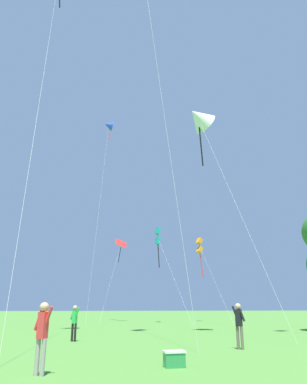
{
  "coord_description": "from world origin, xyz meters",
  "views": [
    {
      "loc": [
        2.25,
        -4.61,
        1.59
      ],
      "look_at": [
        9.65,
        27.64,
        11.93
      ],
      "focal_mm": 34.7,
      "sensor_mm": 36.0,
      "label": 1
    }
  ],
  "objects_px": {
    "person_in_blue_jacket": "(42,331)",
    "picnic_cooler": "(174,359)",
    "kite_orange_box": "(200,247)",
    "kite_teal_box": "(158,237)",
    "person_with_spool": "(239,321)",
    "kite_red_high": "(120,247)",
    "kite_blue_delta": "(109,126)",
    "kite_white_distant": "(199,118)",
    "person_child_small": "(74,320)"
  },
  "relations": [
    {
      "from": "person_with_spool",
      "to": "picnic_cooler",
      "type": "height_order",
      "value": "person_with_spool"
    },
    {
      "from": "person_in_blue_jacket",
      "to": "person_child_small",
      "type": "relative_size",
      "value": 1.01
    },
    {
      "from": "kite_orange_box",
      "to": "kite_white_distant",
      "type": "bearing_deg",
      "value": -109.28
    },
    {
      "from": "kite_red_high",
      "to": "kite_blue_delta",
      "type": "height_order",
      "value": "kite_blue_delta"
    },
    {
      "from": "kite_teal_box",
      "to": "kite_blue_delta",
      "type": "relative_size",
      "value": 0.41
    },
    {
      "from": "kite_teal_box",
      "to": "kite_blue_delta",
      "type": "xyz_separation_m",
      "value": [
        -5.82,
        4.05,
        15.75
      ]
    },
    {
      "from": "kite_orange_box",
      "to": "kite_white_distant",
      "type": "relative_size",
      "value": 0.75
    },
    {
      "from": "kite_teal_box",
      "to": "kite_orange_box",
      "type": "bearing_deg",
      "value": 21.38
    },
    {
      "from": "kite_teal_box",
      "to": "person_child_small",
      "type": "relative_size",
      "value": 6.22
    },
    {
      "from": "kite_white_distant",
      "to": "person_child_small",
      "type": "relative_size",
      "value": 9.39
    },
    {
      "from": "kite_red_high",
      "to": "person_with_spool",
      "type": "relative_size",
      "value": 5.68
    },
    {
      "from": "kite_blue_delta",
      "to": "picnic_cooler",
      "type": "distance_m",
      "value": 42.7
    },
    {
      "from": "kite_teal_box",
      "to": "person_in_blue_jacket",
      "type": "distance_m",
      "value": 33.93
    },
    {
      "from": "kite_orange_box",
      "to": "person_in_blue_jacket",
      "type": "relative_size",
      "value": 6.97
    },
    {
      "from": "kite_white_distant",
      "to": "picnic_cooler",
      "type": "relative_size",
      "value": 26.58
    },
    {
      "from": "kite_white_distant",
      "to": "kite_blue_delta",
      "type": "bearing_deg",
      "value": 101.07
    },
    {
      "from": "kite_orange_box",
      "to": "person_in_blue_jacket",
      "type": "distance_m",
      "value": 38.11
    },
    {
      "from": "person_in_blue_jacket",
      "to": "picnic_cooler",
      "type": "xyz_separation_m",
      "value": [
        3.58,
        0.57,
        -0.81
      ]
    },
    {
      "from": "kite_red_high",
      "to": "kite_orange_box",
      "type": "xyz_separation_m",
      "value": [
        9.66,
        -2.34,
        0.05
      ]
    },
    {
      "from": "kite_orange_box",
      "to": "person_with_spool",
      "type": "height_order",
      "value": "kite_orange_box"
    },
    {
      "from": "kite_red_high",
      "to": "picnic_cooler",
      "type": "xyz_separation_m",
      "value": [
        -3.21,
        -35.24,
        -8.59
      ]
    },
    {
      "from": "kite_blue_delta",
      "to": "kite_red_high",
      "type": "bearing_deg",
      "value": 16.42
    },
    {
      "from": "kite_orange_box",
      "to": "kite_blue_delta",
      "type": "distance_m",
      "value": 20.19
    },
    {
      "from": "kite_white_distant",
      "to": "person_child_small",
      "type": "xyz_separation_m",
      "value": [
        -8.11,
        -2.87,
        -13.77
      ]
    },
    {
      "from": "kite_red_high",
      "to": "person_child_small",
      "type": "distance_m",
      "value": 27.89
    },
    {
      "from": "kite_teal_box",
      "to": "person_in_blue_jacket",
      "type": "relative_size",
      "value": 6.13
    },
    {
      "from": "person_in_blue_jacket",
      "to": "person_with_spool",
      "type": "bearing_deg",
      "value": 30.88
    },
    {
      "from": "person_with_spool",
      "to": "kite_teal_box",
      "type": "bearing_deg",
      "value": 83.41
    },
    {
      "from": "kite_orange_box",
      "to": "person_in_blue_jacket",
      "type": "bearing_deg",
      "value": -116.18
    },
    {
      "from": "picnic_cooler",
      "to": "person_with_spool",
      "type": "bearing_deg",
      "value": 45.2
    },
    {
      "from": "picnic_cooler",
      "to": "person_child_small",
      "type": "bearing_deg",
      "value": 105.71
    },
    {
      "from": "kite_red_high",
      "to": "kite_orange_box",
      "type": "bearing_deg",
      "value": -13.61
    },
    {
      "from": "kite_white_distant",
      "to": "kite_red_high",
      "type": "bearing_deg",
      "value": 95.74
    },
    {
      "from": "kite_red_high",
      "to": "person_child_small",
      "type": "relative_size",
      "value": 5.9
    },
    {
      "from": "kite_orange_box",
      "to": "picnic_cooler",
      "type": "bearing_deg",
      "value": -111.36
    },
    {
      "from": "kite_blue_delta",
      "to": "kite_white_distant",
      "type": "distance_m",
      "value": 25.32
    },
    {
      "from": "kite_red_high",
      "to": "kite_blue_delta",
      "type": "distance_m",
      "value": 16.51
    },
    {
      "from": "kite_white_distant",
      "to": "person_with_spool",
      "type": "relative_size",
      "value": 9.05
    },
    {
      "from": "kite_red_high",
      "to": "kite_orange_box",
      "type": "height_order",
      "value": "kite_red_high"
    },
    {
      "from": "person_in_blue_jacket",
      "to": "picnic_cooler",
      "type": "height_order",
      "value": "person_in_blue_jacket"
    },
    {
      "from": "person_child_small",
      "to": "picnic_cooler",
      "type": "bearing_deg",
      "value": -74.29
    },
    {
      "from": "kite_orange_box",
      "to": "picnic_cooler",
      "type": "height_order",
      "value": "kite_orange_box"
    },
    {
      "from": "kite_orange_box",
      "to": "person_with_spool",
      "type": "bearing_deg",
      "value": -107.27
    },
    {
      "from": "kite_teal_box",
      "to": "person_with_spool",
      "type": "height_order",
      "value": "kite_teal_box"
    },
    {
      "from": "kite_teal_box",
      "to": "person_with_spool",
      "type": "distance_m",
      "value": 28.16
    },
    {
      "from": "person_in_blue_jacket",
      "to": "picnic_cooler",
      "type": "bearing_deg",
      "value": 9.04
    },
    {
      "from": "kite_blue_delta",
      "to": "kite_white_distant",
      "type": "bearing_deg",
      "value": -78.93
    },
    {
      "from": "kite_blue_delta",
      "to": "person_in_blue_jacket",
      "type": "height_order",
      "value": "kite_blue_delta"
    },
    {
      "from": "person_in_blue_jacket",
      "to": "person_child_small",
      "type": "xyz_separation_m",
      "value": [
        1.03,
        9.67,
        -0.01
      ]
    },
    {
      "from": "kite_orange_box",
      "to": "person_in_blue_jacket",
      "type": "height_order",
      "value": "kite_orange_box"
    }
  ]
}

